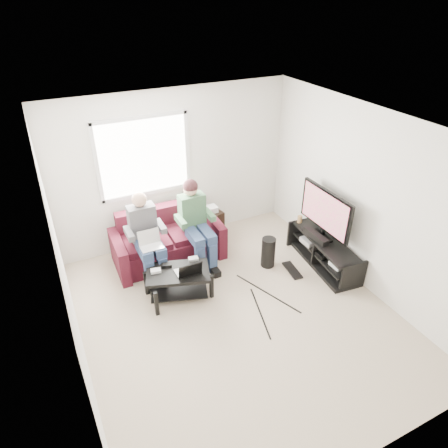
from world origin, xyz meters
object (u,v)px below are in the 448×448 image
Objects in this scene: coffee_table at (178,278)px; tv at (325,212)px; tv_stand at (323,254)px; subwoofer at (268,252)px; end_table at (211,224)px; sofa at (167,241)px.

coffee_table is 0.91× the size of tv.
tv_stand is (2.35, -0.31, -0.11)m from coffee_table.
end_table is at bearing 112.35° from subwoofer.
sofa is at bearing 79.69° from coffee_table.
subwoofer is at bearing 2.17° from coffee_table.
subwoofer is 0.80× the size of end_table.
subwoofer is at bearing 161.29° from tv.
sofa is at bearing -165.27° from end_table.
sofa is 3.51× the size of subwoofer.
tv_stand is 2.89× the size of subwoofer.
sofa is 0.92m from end_table.
subwoofer is (1.36, -0.92, -0.06)m from sofa.
tv reaches higher than subwoofer.
subwoofer is at bearing -34.09° from sofa.
tv is 1.76× the size of end_table.
coffee_table is (-0.18, -0.98, 0.02)m from sofa.
subwoofer is (-0.81, 0.37, 0.04)m from tv_stand.
tv_stand reaches higher than coffee_table.
end_table is (-1.28, 1.43, -0.65)m from tv.
sofa reaches higher than subwoofer.
end_table is (0.89, 0.23, -0.03)m from sofa.
sofa is 1.60× the size of tv.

